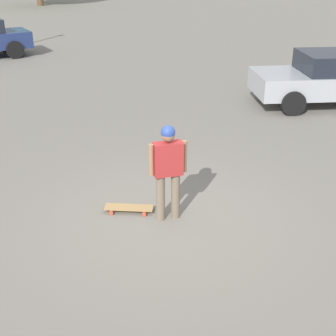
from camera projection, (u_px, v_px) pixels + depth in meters
The scene contains 4 objects.
ground_plane at pixel (168, 218), 7.73m from camera, with size 220.00×220.00×0.00m, color gray.
person at pixel (168, 166), 7.34m from camera, with size 0.46×0.47×1.61m.
skateboard at pixel (129, 208), 7.90m from camera, with size 0.55×0.84×0.08m.
car_parked_near at pixel (330, 78), 13.27m from camera, with size 3.88×4.57×1.48m.
Camera 1 is at (-5.88, -3.17, 3.98)m, focal length 50.00 mm.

